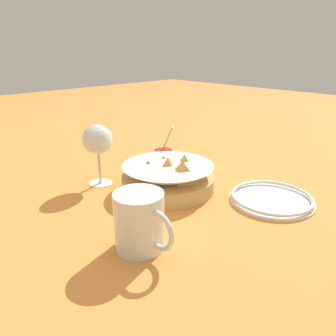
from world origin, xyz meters
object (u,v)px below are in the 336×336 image
(sauce_cup, at_px, (163,156))
(beer_mug, at_px, (140,223))
(side_plate, at_px, (272,198))
(food_basket, at_px, (169,177))
(wine_glass, at_px, (97,142))

(sauce_cup, bearing_deg, beer_mug, -48.69)
(beer_mug, distance_m, side_plate, 0.34)
(food_basket, distance_m, side_plate, 0.24)
(food_basket, bearing_deg, sauce_cup, 140.85)
(food_basket, relative_size, sauce_cup, 1.84)
(food_basket, bearing_deg, wine_glass, -145.80)
(sauce_cup, distance_m, wine_glass, 0.23)
(wine_glass, height_order, beer_mug, wine_glass)
(wine_glass, bearing_deg, food_basket, 34.20)
(wine_glass, bearing_deg, side_plate, 31.53)
(sauce_cup, bearing_deg, wine_glass, -92.02)
(food_basket, relative_size, beer_mug, 1.78)
(food_basket, distance_m, wine_glass, 0.19)
(food_basket, height_order, side_plate, food_basket)
(beer_mug, xyz_separation_m, side_plate, (0.07, 0.33, -0.04))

